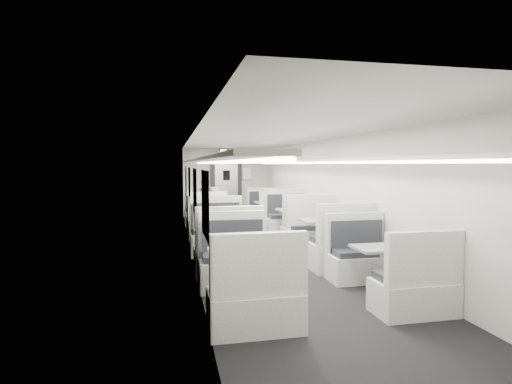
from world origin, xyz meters
name	(u,v)px	position (x,y,z in m)	size (l,w,h in m)	color
room	(264,195)	(0.00, 0.00, 1.20)	(3.24, 12.24, 2.64)	black
booth_left_a	(204,216)	(-1.00, 3.19, 0.38)	(1.05, 2.12, 1.14)	white
booth_left_b	(211,228)	(-1.00, 1.16, 0.36)	(0.99, 2.00, 1.07)	white
booth_left_c	(222,243)	(-1.00, -0.84, 0.39)	(1.09, 2.20, 1.18)	white
booth_left_d	(243,277)	(-1.00, -3.06, 0.38)	(1.04, 2.11, 1.13)	white
booth_right_a	(269,213)	(1.00, 3.69, 0.36)	(0.99, 2.01, 1.07)	white
booth_right_b	(297,225)	(1.00, 0.90, 0.40)	(1.10, 2.24, 1.20)	white
booth_right_c	(325,239)	(1.00, -0.87, 0.40)	(1.09, 2.22, 1.19)	white
booth_right_d	(383,270)	(1.00, -3.05, 0.35)	(0.98, 1.98, 1.06)	white
passenger	(206,203)	(-0.93, 3.42, 0.73)	(0.53, 0.35, 1.46)	black
window_a	(186,182)	(-1.49, 3.40, 1.35)	(0.02, 1.18, 0.84)	black
window_b	(189,186)	(-1.49, 1.20, 1.35)	(0.02, 1.18, 0.84)	black
window_c	(195,192)	(-1.49, -1.00, 1.35)	(0.02, 1.18, 0.84)	black
window_d	(205,205)	(-1.49, -3.20, 1.35)	(0.02, 1.18, 0.84)	black
luggage_rack_left	(205,160)	(-1.24, -0.30, 1.92)	(0.46, 10.40, 0.09)	white
luggage_rack_right	(327,161)	(1.24, -0.30, 1.92)	(0.46, 10.40, 0.09)	white
vestibule_door	(226,187)	(0.00, 5.93, 1.04)	(1.10, 0.13, 2.10)	black
exit_sign	(228,151)	(0.00, 5.44, 2.28)	(0.62, 0.12, 0.16)	black
wall_notice	(247,174)	(0.75, 5.92, 1.50)	(0.32, 0.02, 0.40)	white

